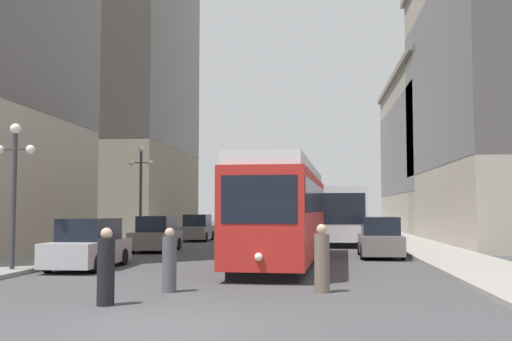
# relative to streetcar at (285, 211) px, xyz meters

# --- Properties ---
(ground_plane) EXTENTS (200.00, 200.00, 0.00)m
(ground_plane) POSITION_rel_streetcar_xyz_m (-1.44, -13.29, -2.10)
(ground_plane) COLOR #424244
(sidewalk_left) EXTENTS (3.33, 120.00, 0.15)m
(sidewalk_left) POSITION_rel_streetcar_xyz_m (-9.97, 26.71, -2.03)
(sidewalk_left) COLOR gray
(sidewalk_left) RESTS_ON ground
(sidewalk_right) EXTENTS (3.33, 120.00, 0.15)m
(sidewalk_right) POSITION_rel_streetcar_xyz_m (7.09, 26.71, -2.03)
(sidewalk_right) COLOR gray
(sidewalk_right) RESTS_ON ground
(streetcar) EXTENTS (3.30, 14.54, 3.89)m
(streetcar) POSITION_rel_streetcar_xyz_m (0.00, 0.00, 0.00)
(streetcar) COLOR black
(streetcar) RESTS_ON ground
(transit_bus) EXTENTS (2.83, 13.02, 3.45)m
(transit_bus) POSITION_rel_streetcar_xyz_m (2.89, 15.35, -0.15)
(transit_bus) COLOR black
(transit_bus) RESTS_ON ground
(parked_car_left_near) EXTENTS (1.92, 4.49, 1.82)m
(parked_car_left_near) POSITION_rel_streetcar_xyz_m (-7.00, 6.29, -1.26)
(parked_car_left_near) COLOR black
(parked_car_left_near) RESTS_ON ground
(parked_car_left_mid) EXTENTS (1.91, 4.74, 1.82)m
(parked_car_left_mid) POSITION_rel_streetcar_xyz_m (-7.00, -2.99, -1.26)
(parked_car_left_mid) COLOR black
(parked_car_left_mid) RESTS_ON ground
(parked_car_right_far) EXTENTS (1.98, 4.46, 1.82)m
(parked_car_right_far) POSITION_rel_streetcar_xyz_m (4.12, 3.32, -1.26)
(parked_car_right_far) COLOR black
(parked_car_right_far) RESTS_ON ground
(parked_car_left_far) EXTENTS (1.95, 4.62, 1.82)m
(parked_car_left_far) POSITION_rel_streetcar_xyz_m (-7.00, 16.90, -1.26)
(parked_car_left_far) COLOR black
(parked_car_left_far) RESTS_ON ground
(pedestrian_crossing_near) EXTENTS (0.39, 0.39, 1.74)m
(pedestrian_crossing_near) POSITION_rel_streetcar_xyz_m (-3.42, -11.12, -1.29)
(pedestrian_crossing_near) COLOR black
(pedestrian_crossing_near) RESTS_ON ground
(pedestrian_crossing_far) EXTENTS (0.37, 0.37, 1.67)m
(pedestrian_crossing_far) POSITION_rel_streetcar_xyz_m (-2.53, -8.83, -1.32)
(pedestrian_crossing_far) COLOR #4C4C56
(pedestrian_crossing_far) RESTS_ON ground
(pedestrian_on_sidewalk) EXTENTS (0.40, 0.40, 1.77)m
(pedestrian_on_sidewalk) POSITION_rel_streetcar_xyz_m (1.43, -8.50, -1.28)
(pedestrian_on_sidewalk) COLOR #6B5B4C
(pedestrian_on_sidewalk) RESTS_ON ground
(lamp_post_left_near) EXTENTS (1.41, 0.36, 4.93)m
(lamp_post_left_near) POSITION_rel_streetcar_xyz_m (-8.90, -4.93, 1.33)
(lamp_post_left_near) COLOR #333338
(lamp_post_left_near) RESTS_ON sidewalk_left
(lamp_post_left_far) EXTENTS (1.41, 0.36, 5.72)m
(lamp_post_left_far) POSITION_rel_streetcar_xyz_m (-8.90, 9.72, 1.79)
(lamp_post_left_far) COLOR #333338
(lamp_post_left_far) RESTS_ON sidewalk_left
(building_left_midblock) EXTENTS (16.34, 20.02, 31.41)m
(building_left_midblock) POSITION_rel_streetcar_xyz_m (-19.50, 30.64, 14.10)
(building_left_midblock) COLOR gray
(building_left_midblock) RESTS_ON ground
(building_right_midblock) EXTENTS (14.26, 24.44, 15.04)m
(building_right_midblock) POSITION_rel_streetcar_xyz_m (15.59, 34.71, 5.61)
(building_right_midblock) COLOR #A89E8E
(building_right_midblock) RESTS_ON ground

